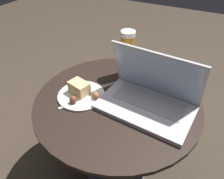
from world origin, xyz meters
TOP-DOWN VIEW (x-y plane):
  - ground_plane at (0.00, 0.00)m, footprint 6.00×6.00m
  - table at (0.00, 0.00)m, footprint 0.72×0.72m
  - laptop at (0.13, 0.03)m, footprint 0.40×0.27m
  - beer_glass at (-0.05, 0.20)m, footprint 0.07×0.07m
  - snack_plate at (-0.15, -0.05)m, footprint 0.21×0.21m
  - fork at (-0.12, -0.10)m, footprint 0.12×0.13m

SIDE VIEW (x-z plane):
  - ground_plane at x=0.00m, z-range 0.00..0.00m
  - table at x=0.00m, z-range 0.13..0.62m
  - fork at x=-0.12m, z-range 0.48..0.49m
  - snack_plate at x=-0.15m, z-range 0.47..0.53m
  - laptop at x=0.13m, z-range 0.41..0.65m
  - beer_glass at x=-0.05m, z-range 0.48..0.71m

